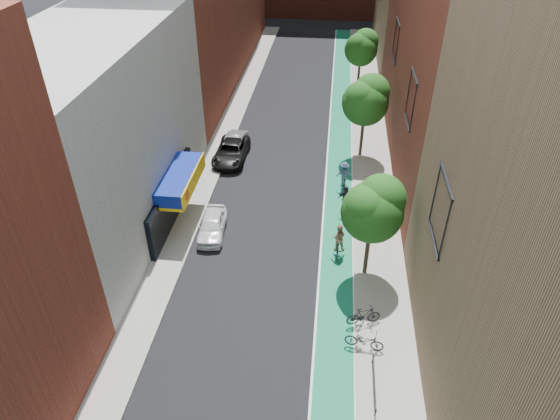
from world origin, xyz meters
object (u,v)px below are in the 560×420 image
(parked_car_white, at_px, (212,225))
(parked_car_black, at_px, (231,151))
(parked_car_silver, at_px, (234,144))
(cyclist_lane_mid, at_px, (346,204))
(cyclist_lane_near, at_px, (338,242))
(cyclist_lane_far, at_px, (344,177))

(parked_car_white, bearing_deg, parked_car_black, 89.25)
(parked_car_silver, bearing_deg, cyclist_lane_mid, -36.68)
(parked_car_black, bearing_deg, cyclist_lane_near, -50.74)
(parked_car_white, distance_m, cyclist_lane_mid, 8.96)
(cyclist_lane_near, bearing_deg, cyclist_lane_far, -91.02)
(parked_car_silver, height_order, cyclist_lane_far, cyclist_lane_far)
(cyclist_lane_near, distance_m, cyclist_lane_far, 7.47)
(parked_car_white, xyz_separation_m, parked_car_silver, (-0.63, 10.91, 0.01))
(cyclist_lane_near, bearing_deg, parked_car_white, -7.09)
(parked_car_silver, xyz_separation_m, cyclist_lane_near, (8.61, -12.06, 0.24))
(parked_car_white, relative_size, cyclist_lane_far, 1.84)
(parked_car_white, bearing_deg, cyclist_lane_far, 32.89)
(cyclist_lane_near, relative_size, cyclist_lane_far, 1.00)
(parked_car_black, bearing_deg, cyclist_lane_mid, -35.23)
(parked_car_white, xyz_separation_m, cyclist_lane_mid, (8.40, 3.10, 0.15))
(parked_car_white, relative_size, cyclist_lane_near, 1.84)
(parked_car_silver, distance_m, cyclist_lane_mid, 11.94)
(parked_car_white, relative_size, parked_car_black, 0.77)
(parked_car_black, relative_size, cyclist_lane_far, 2.40)
(cyclist_lane_near, height_order, cyclist_lane_far, cyclist_lane_near)
(parked_car_black, distance_m, cyclist_lane_near, 13.81)
(parked_car_black, bearing_deg, parked_car_silver, 90.67)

